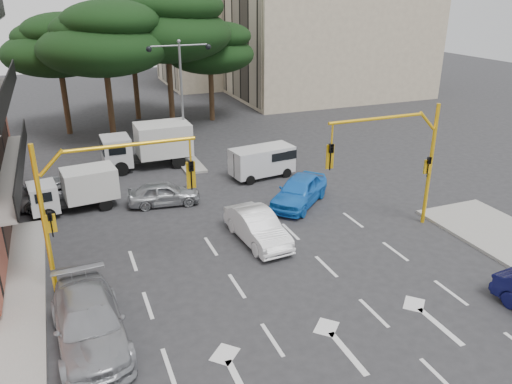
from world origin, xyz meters
The scene contains 20 objects.
ground centered at (0.00, 0.00, 0.00)m, with size 120.00×120.00×0.00m, color #28282B.
median_strip centered at (0.00, 16.00, 0.07)m, with size 1.40×6.00×0.15m, color gray.
apartment_beige_near centered at (19.95, 32.00, 9.35)m, with size 20.20×12.15×18.70m.
apartment_beige_far centered at (12.95, 44.00, 8.35)m, with size 16.20×12.15×16.70m.
pine_left_near centered at (-3.94, 21.96, 7.60)m, with size 9.15×9.15×10.23m.
pine_center centered at (1.06, 23.96, 8.30)m, with size 9.98×9.98×11.16m.
pine_left_far centered at (-6.94, 25.96, 6.91)m, with size 8.32×8.32×9.30m.
pine_right centered at (5.06, 25.96, 6.22)m, with size 7.49×7.49×8.37m.
pine_back centered at (-0.94, 28.96, 7.60)m, with size 9.15×9.15×10.23m.
signal_mast_right centered at (6.80, 1.99, 3.88)m, with size 5.79×0.37×6.00m.
signal_mast_left centered at (-6.80, 1.99, 3.88)m, with size 5.79×0.37×6.00m.
street_lamp_center centered at (0.00, 16.00, 5.43)m, with size 4.16×0.36×7.77m.
car_white_hatch centered at (0.15, 3.18, 0.73)m, with size 1.54×4.41×1.45m, color white.
car_blue_compact centered at (3.85, 6.33, 0.79)m, with size 1.87×4.66×1.59m, color blue.
car_silver_wagon centered at (-7.59, -1.40, 0.78)m, with size 2.19×5.39×1.56m, color #94959B.
car_silver_cross_a centered at (-8.00, 11.50, 0.69)m, with size 2.28×4.94×1.37m, color #A9ABB1.
car_silver_cross_b centered at (-2.93, 9.00, 0.65)m, with size 1.54×3.84×1.31m, color #9A9DA2.
van_white centered at (3.60, 11.00, 0.97)m, with size 1.75×3.86×1.93m, color silver, non-canonical shape.
box_truck_a centered at (-7.38, 10.00, 1.09)m, with size 1.86×4.43×2.18m, color silver, non-canonical shape.
box_truck_b centered at (-2.55, 15.50, 1.40)m, with size 2.40×5.71×2.81m, color silver, non-canonical shape.
Camera 1 is at (-7.51, -15.86, 10.87)m, focal length 35.00 mm.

